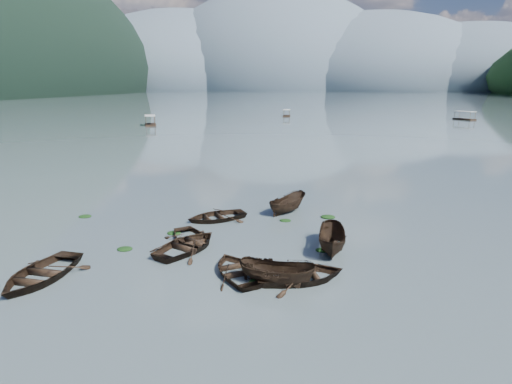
# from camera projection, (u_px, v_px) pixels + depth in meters

# --- Properties ---
(ground_plane) EXTENTS (2400.00, 2400.00, 0.00)m
(ground_plane) POSITION_uv_depth(u_px,v_px,m) (228.00, 295.00, 19.43)
(ground_plane) COLOR #49575B
(haze_mtn_a) EXTENTS (520.00, 520.00, 280.00)m
(haze_mtn_a) POSITION_uv_depth(u_px,v_px,m) (188.00, 90.00, 912.12)
(haze_mtn_a) COLOR #475666
(haze_mtn_a) RESTS_ON ground
(haze_mtn_b) EXTENTS (520.00, 520.00, 340.00)m
(haze_mtn_b) POSITION_uv_depth(u_px,v_px,m) (275.00, 90.00, 889.96)
(haze_mtn_b) COLOR #475666
(haze_mtn_b) RESTS_ON ground
(haze_mtn_c) EXTENTS (520.00, 520.00, 260.00)m
(haze_mtn_c) POSITION_uv_depth(u_px,v_px,m) (367.00, 90.00, 867.80)
(haze_mtn_c) COLOR #475666
(haze_mtn_c) RESTS_ON ground
(haze_mtn_d) EXTENTS (520.00, 520.00, 220.00)m
(haze_mtn_d) POSITION_uv_depth(u_px,v_px,m) (453.00, 91.00, 847.86)
(haze_mtn_d) COLOR #475666
(haze_mtn_d) RESTS_ON ground
(rowboat_0) EXTENTS (4.19, 5.49, 1.06)m
(rowboat_0) POSITION_uv_depth(u_px,v_px,m) (41.00, 279.00, 21.02)
(rowboat_0) COLOR black
(rowboat_0) RESTS_ON ground
(rowboat_1) EXTENTS (5.23, 5.83, 0.99)m
(rowboat_1) POSITION_uv_depth(u_px,v_px,m) (188.00, 250.00, 24.75)
(rowboat_1) COLOR black
(rowboat_1) RESTS_ON ground
(rowboat_2) EXTENTS (4.22, 2.21, 1.55)m
(rowboat_2) POSITION_uv_depth(u_px,v_px,m) (277.00, 284.00, 20.47)
(rowboat_2) COLOR black
(rowboat_2) RESTS_ON ground
(rowboat_3) EXTENTS (4.73, 5.17, 0.88)m
(rowboat_3) POSITION_uv_depth(u_px,v_px,m) (238.00, 274.00, 21.53)
(rowboat_3) COLOR black
(rowboat_3) RESTS_ON ground
(rowboat_4) EXTENTS (5.61, 4.72, 0.99)m
(rowboat_4) POSITION_uv_depth(u_px,v_px,m) (300.00, 280.00, 20.91)
(rowboat_4) COLOR black
(rowboat_4) RESTS_ON ground
(rowboat_5) EXTENTS (1.96, 4.54, 1.71)m
(rowboat_5) POSITION_uv_depth(u_px,v_px,m) (332.00, 251.00, 24.58)
(rowboat_5) COLOR black
(rowboat_5) RESTS_ON ground
(rowboat_6) EXTENTS (4.74, 5.07, 0.85)m
(rowboat_6) POSITION_uv_depth(u_px,v_px,m) (191.00, 241.00, 26.07)
(rowboat_6) COLOR black
(rowboat_6) RESTS_ON ground
(rowboat_7) EXTENTS (5.57, 5.16, 0.94)m
(rowboat_7) POSITION_uv_depth(u_px,v_px,m) (217.00, 220.00, 30.33)
(rowboat_7) COLOR black
(rowboat_7) RESTS_ON ground
(rowboat_8) EXTENTS (3.68, 4.38, 1.63)m
(rowboat_8) POSITION_uv_depth(u_px,v_px,m) (287.00, 212.00, 32.18)
(rowboat_8) COLOR black
(rowboat_8) RESTS_ON ground
(weed_clump_0) EXTENTS (0.96, 0.79, 0.21)m
(weed_clump_0) POSITION_uv_depth(u_px,v_px,m) (125.00, 250.00, 24.76)
(weed_clump_0) COLOR black
(weed_clump_0) RESTS_ON ground
(weed_clump_1) EXTENTS (0.96, 0.77, 0.21)m
(weed_clump_1) POSITION_uv_depth(u_px,v_px,m) (174.00, 234.00, 27.44)
(weed_clump_1) COLOR black
(weed_clump_1) RESTS_ON ground
(weed_clump_2) EXTENTS (1.20, 0.96, 0.26)m
(weed_clump_2) POSITION_uv_depth(u_px,v_px,m) (260.00, 284.00, 20.48)
(weed_clump_2) COLOR black
(weed_clump_2) RESTS_ON ground
(weed_clump_3) EXTENTS (0.83, 0.70, 0.18)m
(weed_clump_3) POSITION_uv_depth(u_px,v_px,m) (322.00, 251.00, 24.61)
(weed_clump_3) COLOR black
(weed_clump_3) RESTS_ON ground
(weed_clump_4) EXTENTS (1.22, 0.97, 0.25)m
(weed_clump_4) POSITION_uv_depth(u_px,v_px,m) (300.00, 274.00, 21.61)
(weed_clump_4) COLOR black
(weed_clump_4) RESTS_ON ground
(weed_clump_5) EXTENTS (0.99, 0.80, 0.21)m
(weed_clump_5) POSITION_uv_depth(u_px,v_px,m) (85.00, 217.00, 30.94)
(weed_clump_5) COLOR black
(weed_clump_5) RESTS_ON ground
(weed_clump_6) EXTENTS (0.87, 0.73, 0.18)m
(weed_clump_6) POSITION_uv_depth(u_px,v_px,m) (285.00, 221.00, 30.03)
(weed_clump_6) COLOR black
(weed_clump_6) RESTS_ON ground
(weed_clump_7) EXTENTS (1.12, 0.89, 0.24)m
(weed_clump_7) POSITION_uv_depth(u_px,v_px,m) (328.00, 218.00, 30.76)
(weed_clump_7) COLOR black
(weed_clump_7) RESTS_ON ground
(pontoon_left) EXTENTS (4.90, 7.01, 2.48)m
(pontoon_left) POSITION_uv_depth(u_px,v_px,m) (151.00, 125.00, 102.30)
(pontoon_left) COLOR black
(pontoon_left) RESTS_ON ground
(pontoon_centre) EXTENTS (2.38, 5.64, 2.15)m
(pontoon_centre) POSITION_uv_depth(u_px,v_px,m) (287.00, 116.00, 132.86)
(pontoon_centre) COLOR black
(pontoon_centre) RESTS_ON ground
(pontoon_right) EXTENTS (5.39, 6.75, 2.41)m
(pontoon_right) POSITION_uv_depth(u_px,v_px,m) (464.00, 120.00, 119.37)
(pontoon_right) COLOR black
(pontoon_right) RESTS_ON ground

